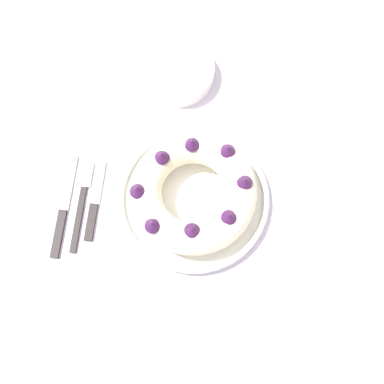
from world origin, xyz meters
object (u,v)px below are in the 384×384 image
Objects in this scene: serving_dish at (192,198)px; fork at (82,200)px; side_bowl at (179,72)px; bundt_cake at (192,192)px; cake_knife at (94,205)px; serving_knife at (63,212)px.

fork is at bearing -174.31° from serving_dish.
fork is 0.34m from side_bowl.
serving_dish reaches higher than fork.
bundt_cake is at bearing 66.69° from serving_dish.
cake_knife is (-0.19, -0.03, -0.06)m from bundt_cake.
serving_knife is 0.06m from cake_knife.
fork is 1.24× the size of side_bowl.
side_bowl reaches higher than fork.
fork is 1.12× the size of cake_knife.
side_bowl is (0.20, 0.33, 0.02)m from serving_knife.
side_bowl is (-0.06, 0.28, -0.04)m from bundt_cake.
bundt_cake is at bearing 4.15° from fork.
serving_knife is (-0.03, -0.03, 0.00)m from fork.
bundt_cake is at bearing 11.55° from serving_knife.
fork is 0.03m from cake_knife.
serving_dish is 1.98× the size of side_bowl.
serving_dish is at bearing -78.65° from side_bowl.
side_bowl reaches higher than cake_knife.
serving_knife is at bearing -159.73° from cake_knife.
bundt_cake reaches higher than fork.
fork is (-0.22, -0.02, -0.01)m from serving_dish.
serving_dish reaches higher than serving_knife.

